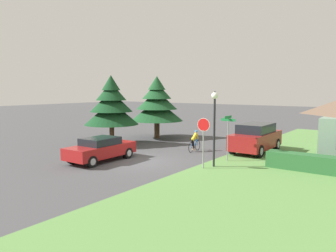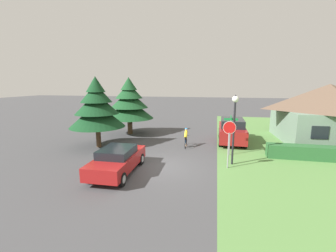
{
  "view_description": "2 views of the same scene",
  "coord_description": "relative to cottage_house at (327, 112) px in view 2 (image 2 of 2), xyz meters",
  "views": [
    {
      "loc": [
        12.42,
        -14.43,
        4.24
      ],
      "look_at": [
        -0.03,
        2.76,
        1.84
      ],
      "focal_mm": 35.0,
      "sensor_mm": 36.0,
      "label": 1
    },
    {
      "loc": [
        3.07,
        -11.99,
        4.75
      ],
      "look_at": [
        -0.06,
        2.55,
        1.95
      ],
      "focal_mm": 24.0,
      "sensor_mm": 36.0,
      "label": 2
    }
  ],
  "objects": [
    {
      "name": "street_lamp",
      "position": [
        -7.78,
        -7.18,
        0.52
      ],
      "size": [
        0.37,
        0.37,
        4.15
      ],
      "color": "black",
      "rests_on": "ground"
    },
    {
      "name": "ground_plane",
      "position": [
        -11.91,
        -8.5,
        -2.46
      ],
      "size": [
        140.0,
        140.0,
        0.0
      ],
      "primitive_type": "plane",
      "color": "#424244"
    },
    {
      "name": "parked_suv_right",
      "position": [
        -7.5,
        -1.75,
        -1.5
      ],
      "size": [
        2.1,
        4.8,
        1.94
      ],
      "rotation": [
        0.0,
        0.0,
        1.56
      ],
      "color": "maroon",
      "rests_on": "ground"
    },
    {
      "name": "sedan_left_lane",
      "position": [
        -13.91,
        -9.82,
        -1.75
      ],
      "size": [
        1.97,
        4.38,
        1.4
      ],
      "rotation": [
        0.0,
        0.0,
        1.59
      ],
      "color": "maroon",
      "rests_on": "ground"
    },
    {
      "name": "stop_sign",
      "position": [
        -8.07,
        -7.86,
        -0.54
      ],
      "size": [
        0.71,
        0.07,
        2.72
      ],
      "rotation": [
        0.0,
        0.0,
        3.21
      ],
      "color": "gray",
      "rests_on": "ground"
    },
    {
      "name": "cyclist",
      "position": [
        -11.0,
        -3.94,
        -1.78
      ],
      "size": [
        0.44,
        1.66,
        1.43
      ],
      "rotation": [
        0.0,
        0.0,
        1.63
      ],
      "color": "black",
      "rests_on": "ground"
    },
    {
      "name": "conifer_tall_far",
      "position": [
        -16.86,
        -0.58,
        0.53
      ],
      "size": [
        4.52,
        4.52,
        5.36
      ],
      "color": "#4C3823",
      "rests_on": "ground"
    },
    {
      "name": "cottage_house",
      "position": [
        0.0,
        0.0,
        0.0
      ],
      "size": [
        7.58,
        7.72,
        4.75
      ],
      "rotation": [
        0.0,
        0.0,
        0.03
      ],
      "color": "slate",
      "rests_on": "ground"
    },
    {
      "name": "conifer_tall_near",
      "position": [
        -17.51,
        -5.37,
        0.54
      ],
      "size": [
        4.09,
        4.09,
        5.3
      ],
      "color": "#4C3823",
      "rests_on": "ground"
    },
    {
      "name": "street_name_sign",
      "position": [
        -7.85,
        -5.35,
        -0.6
      ],
      "size": [
        0.9,
        0.9,
        2.68
      ],
      "color": "gray",
      "rests_on": "ground"
    }
  ]
}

